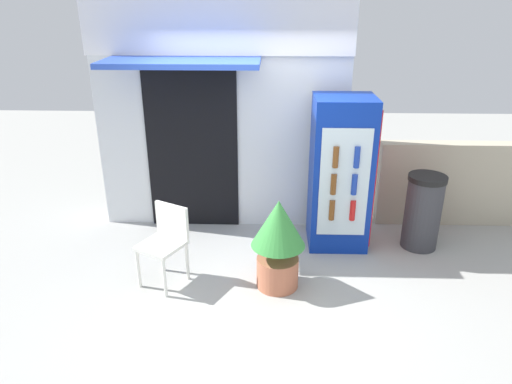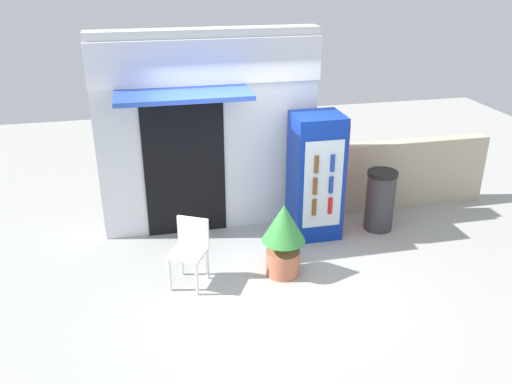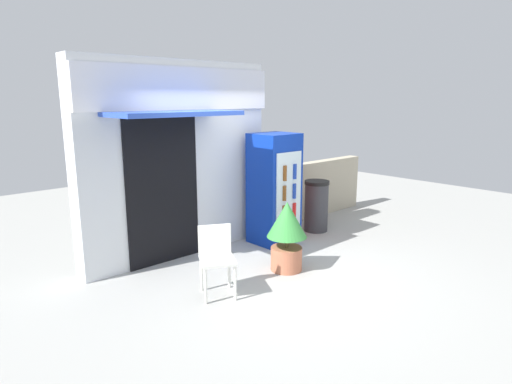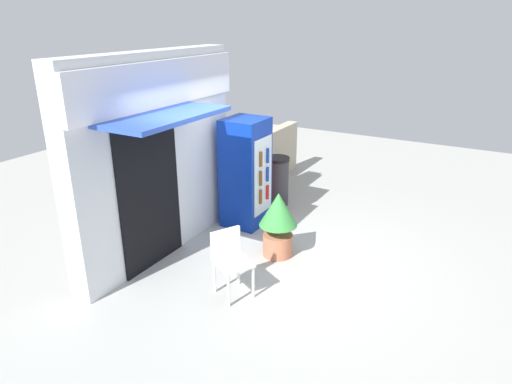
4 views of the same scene
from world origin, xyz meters
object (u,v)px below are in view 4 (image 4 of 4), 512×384
plastic_chair (230,257)px  potted_plant_near_shop (278,220)px  drink_cooler (246,173)px  trash_bin (277,181)px

plastic_chair → potted_plant_near_shop: (1.17, -0.08, 0.06)m
drink_cooler → trash_bin: 1.09m
potted_plant_near_shop → plastic_chair: bearing=176.3°
plastic_chair → potted_plant_near_shop: bearing=-3.7°
plastic_chair → trash_bin: bearing=15.9°
drink_cooler → plastic_chair: (-1.92, -0.91, -0.41)m
drink_cooler → plastic_chair: size_ratio=2.15×
drink_cooler → trash_bin: size_ratio=1.97×
drink_cooler → potted_plant_near_shop: (-0.75, -0.98, -0.34)m
potted_plant_near_shop → trash_bin: potted_plant_near_shop is taller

